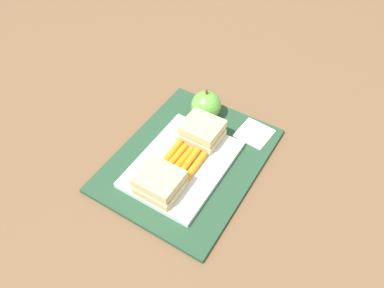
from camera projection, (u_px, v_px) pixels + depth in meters
The scene contains 8 objects.
ground_plane at pixel (189, 161), 0.79m from camera, with size 2.40×2.40×0.00m, color brown.
lunchbag_mat at pixel (189, 159), 0.78m from camera, with size 0.36×0.28×0.01m, color #284C33.
food_tray at pixel (182, 164), 0.76m from camera, with size 0.23×0.17×0.01m, color white.
sandwich_half_left at pixel (160, 183), 0.69m from camera, with size 0.07×0.08×0.04m.
sandwich_half_right at pixel (202, 131), 0.78m from camera, with size 0.07×0.08×0.04m.
carrot_sticks_bundle at pixel (182, 160), 0.75m from camera, with size 0.08×0.07×0.02m.
apple at pixel (206, 105), 0.84m from camera, with size 0.07×0.07×0.08m.
paper_napkin at pixel (254, 133), 0.82m from camera, with size 0.07×0.07×0.00m, color white.
Camera 1 is at (-0.42, -0.27, 0.61)m, focal length 34.83 mm.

